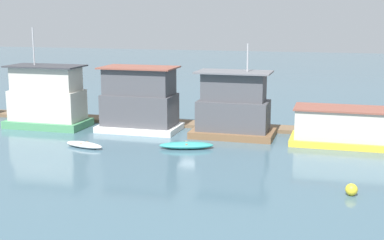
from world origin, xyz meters
TOP-DOWN VIEW (x-y plane):
  - ground_plane at (0.00, 0.00)m, footprint 200.00×200.00m
  - dock_walkway at (0.00, 3.29)m, footprint 59.60×2.18m
  - houseboat_green at (-13.19, -0.46)m, footprint 6.92×3.80m
  - houseboat_white at (-4.93, 0.30)m, footprint 6.71×4.11m
  - houseboat_brown at (3.11, 0.21)m, footprint 6.57×3.98m
  - houseboat_yellow at (11.42, -0.24)m, footprint 7.37×3.93m
  - dinghy_white at (-6.78, -6.38)m, footprint 3.40×1.78m
  - dinghy_teal at (0.59, -4.64)m, footprint 4.17×2.39m
  - mooring_post_near_right at (-4.01, 1.95)m, footprint 0.29×0.29m
  - buoy_yellow at (12.10, -12.16)m, footprint 0.67×0.67m

SIDE VIEW (x-z plane):
  - ground_plane at x=0.00m, z-range 0.00..0.00m
  - dock_walkway at x=0.00m, z-range 0.00..0.30m
  - dinghy_white at x=-6.78m, z-range 0.00..0.40m
  - dinghy_teal at x=0.59m, z-range 0.00..0.48m
  - buoy_yellow at x=12.10m, z-range 0.00..0.67m
  - mooring_post_near_right at x=-4.01m, z-range 0.00..1.46m
  - houseboat_yellow at x=11.42m, z-range -0.06..2.75m
  - houseboat_brown at x=3.11m, z-range -1.43..6.01m
  - houseboat_green at x=-13.19m, z-range -1.84..6.73m
  - houseboat_white at x=-4.93m, z-range -0.19..5.20m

